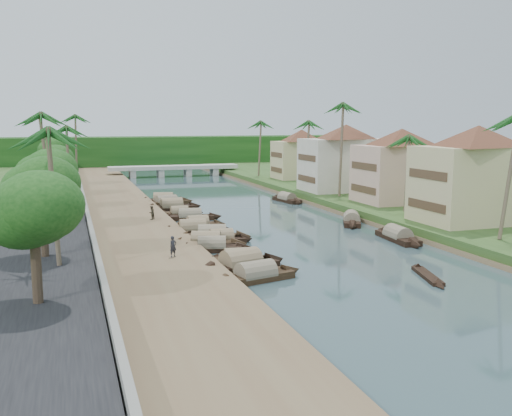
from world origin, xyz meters
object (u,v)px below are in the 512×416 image
object	(u,v)px
building_near	(476,173)
person_near	(173,246)
sampan_0	(256,276)
sampan_1	(241,265)
bridge	(174,169)

from	to	relation	value
building_near	person_near	world-z (taller)	building_near
building_near	sampan_0	size ratio (longest dim) A/B	1.76
sampan_0	sampan_1	size ratio (longest dim) A/B	0.94
bridge	building_near	distance (m)	76.54
sampan_1	person_near	bearing A→B (deg)	135.06
bridge	person_near	bearing A→B (deg)	-100.24
bridge	sampan_0	xyz separation A→B (m)	(-9.11, -84.66, -1.31)
building_near	person_near	xyz separation A→B (m)	(-33.15, -4.39, -4.72)
bridge	building_near	world-z (taller)	building_near
sampan_0	bridge	bearing A→B (deg)	69.95
building_near	sampan_1	world-z (taller)	building_near
sampan_1	person_near	xyz separation A→B (m)	(-4.93, 2.79, 1.24)
building_near	sampan_1	distance (m)	29.72
sampan_1	sampan_0	bearing A→B (deg)	-103.57
building_near	person_near	distance (m)	33.77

